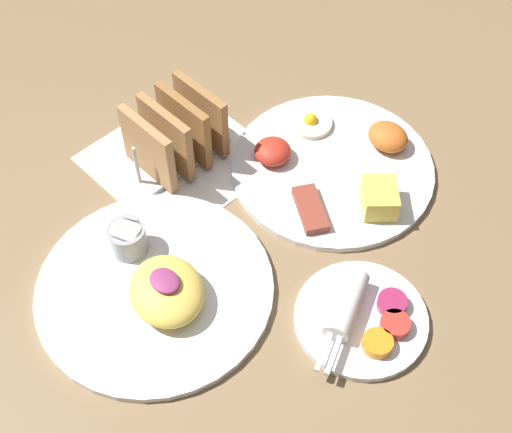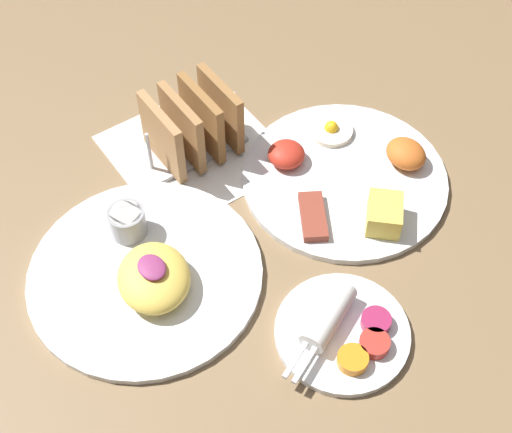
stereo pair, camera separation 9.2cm
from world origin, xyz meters
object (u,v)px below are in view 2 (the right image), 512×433
plate_foreground (146,271)px  toast_rack (192,126)px  plate_condiments (342,330)px  plate_breakfast (349,177)px

plate_foreground → toast_rack: size_ratio=2.00×
plate_condiments → plate_foreground: (-0.20, -0.15, 0.00)m
plate_breakfast → toast_rack: toast_rack is taller
plate_breakfast → plate_foreground: size_ratio=0.97×
plate_condiments → plate_foreground: plate_foreground is taller
plate_foreground → toast_rack: 0.22m
plate_foreground → toast_rack: bearing=132.3°
plate_foreground → toast_rack: (-0.15, 0.16, 0.04)m
plate_breakfast → toast_rack: bearing=-140.4°
plate_condiments → plate_foreground: bearing=-144.1°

